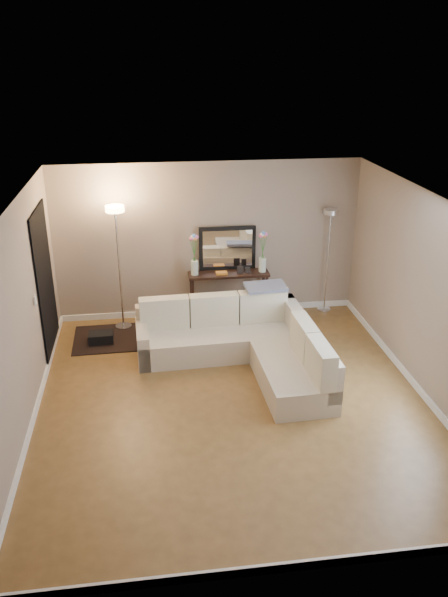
{
  "coord_description": "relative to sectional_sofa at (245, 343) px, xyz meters",
  "views": [
    {
      "loc": [
        -0.98,
        -6.36,
        4.21
      ],
      "look_at": [
        0.0,
        0.8,
        1.1
      ],
      "focal_mm": 35.0,
      "sensor_mm": 36.0,
      "label": 1
    }
  ],
  "objects": [
    {
      "name": "wall_front",
      "position": [
        -0.33,
        -3.72,
        0.98
      ],
      "size": [
        5.0,
        0.02,
        2.6
      ],
      "primitive_type": "cube",
      "color": "gray",
      "rests_on": "ground"
    },
    {
      "name": "floor",
      "position": [
        -0.33,
        -0.96,
        -0.32
      ],
      "size": [
        5.0,
        5.5,
        0.01
      ],
      "primitive_type": "cube",
      "color": "brown",
      "rests_on": "ground"
    },
    {
      "name": "table_decor",
      "position": [
        -0.02,
        1.5,
        0.53
      ],
      "size": [
        0.56,
        0.12,
        0.13
      ],
      "color": "orange",
      "rests_on": "console_table"
    },
    {
      "name": "wall_right",
      "position": [
        2.18,
        -0.96,
        0.98
      ],
      "size": [
        0.02,
        5.5,
        2.6
      ],
      "primitive_type": "cube",
      "color": "gray",
      "rests_on": "ground"
    },
    {
      "name": "baseboard_left",
      "position": [
        -2.82,
        -0.96,
        -0.27
      ],
      "size": [
        0.03,
        5.5,
        0.1
      ],
      "primitive_type": "cube",
      "color": "white",
      "rests_on": "ground"
    },
    {
      "name": "floor_lamp_unlit",
      "position": [
        1.68,
        1.62,
        0.96
      ],
      "size": [
        0.29,
        0.29,
        1.81
      ],
      "color": "silver",
      "rests_on": "floor"
    },
    {
      "name": "baseboard_front",
      "position": [
        -0.33,
        -3.69,
        -0.27
      ],
      "size": [
        5.0,
        0.03,
        0.1
      ],
      "primitive_type": "cube",
      "color": "white",
      "rests_on": "ground"
    },
    {
      "name": "wall_back",
      "position": [
        -0.33,
        1.8,
        0.98
      ],
      "size": [
        5.0,
        0.02,
        2.6
      ],
      "primitive_type": "cube",
      "color": "gray",
      "rests_on": "ground"
    },
    {
      "name": "baseboard_back",
      "position": [
        -0.33,
        1.78,
        -0.27
      ],
      "size": [
        5.0,
        0.03,
        0.1
      ],
      "primitive_type": "cube",
      "color": "white",
      "rests_on": "ground"
    },
    {
      "name": "switch_plate",
      "position": [
        -2.81,
        -0.11,
        0.88
      ],
      "size": [
        0.02,
        0.08,
        0.12
      ],
      "primitive_type": "cube",
      "color": "white",
      "rests_on": "ground"
    },
    {
      "name": "floor_lamp_lit",
      "position": [
        -1.78,
        1.42,
        1.12
      ],
      "size": [
        0.29,
        0.29,
        2.03
      ],
      "color": "silver",
      "rests_on": "floor"
    },
    {
      "name": "baseboard_right",
      "position": [
        2.15,
        -0.96,
        -0.27
      ],
      "size": [
        0.03,
        5.5,
        0.1
      ],
      "primitive_type": "cube",
      "color": "white",
      "rests_on": "ground"
    },
    {
      "name": "black_bag",
      "position": [
        -2.11,
        0.91,
        -0.27
      ],
      "size": [
        0.38,
        0.27,
        0.24
      ],
      "primitive_type": "cube",
      "rotation": [
        0.0,
        0.0,
        0.02
      ],
      "color": "black",
      "rests_on": "charcoal_rug"
    },
    {
      "name": "flower_vase_right",
      "position": [
        0.54,
        1.54,
        0.79
      ],
      "size": [
        0.15,
        0.12,
        0.7
      ],
      "color": "silver",
      "rests_on": "console_table"
    },
    {
      "name": "throw_blanket",
      "position": [
        0.41,
        0.62,
        0.6
      ],
      "size": [
        0.64,
        0.41,
        0.08
      ],
      "primitive_type": "cube",
      "rotation": [
        0.1,
        0.0,
        0.09
      ],
      "color": "slate",
      "rests_on": "sectional_sofa"
    },
    {
      "name": "wall_left",
      "position": [
        -2.84,
        -0.96,
        0.98
      ],
      "size": [
        0.02,
        5.5,
        2.6
      ],
      "primitive_type": "cube",
      "color": "gray",
      "rests_on": "ground"
    },
    {
      "name": "leaning_mirror",
      "position": [
        -0.02,
        1.71,
        0.87
      ],
      "size": [
        0.94,
        0.05,
        0.74
      ],
      "color": "black",
      "rests_on": "console_table"
    },
    {
      "name": "charcoal_rug",
      "position": [
        -1.88,
        1.03,
        -0.31
      ],
      "size": [
        1.35,
        1.02,
        0.02
      ],
      "primitive_type": "cube",
      "rotation": [
        0.0,
        0.0,
        0.02
      ],
      "color": "black",
      "rests_on": "floor"
    },
    {
      "name": "ceiling",
      "position": [
        -0.33,
        -0.96,
        2.29
      ],
      "size": [
        5.0,
        5.5,
        0.01
      ],
      "primitive_type": "cube",
      "color": "white",
      "rests_on": "ground"
    },
    {
      "name": "console_table",
      "position": [
        -0.1,
        1.54,
        0.14
      ],
      "size": [
        1.33,
        0.37,
        0.82
      ],
      "color": "black",
      "rests_on": "floor"
    },
    {
      "name": "flower_vase_left",
      "position": [
        -0.58,
        1.55,
        0.79
      ],
      "size": [
        0.15,
        0.12,
        0.7
      ],
      "color": "silver",
      "rests_on": "console_table"
    },
    {
      "name": "sectional_sofa",
      "position": [
        0.0,
        0.0,
        0.0
      ],
      "size": [
        2.52,
        2.36,
        0.86
      ],
      "color": "beige",
      "rests_on": "floor"
    },
    {
      "name": "doorway",
      "position": [
        -2.81,
        0.74,
        0.78
      ],
      "size": [
        0.02,
        1.2,
        2.2
      ],
      "primitive_type": "cube",
      "color": "black",
      "rests_on": "ground"
    }
  ]
}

